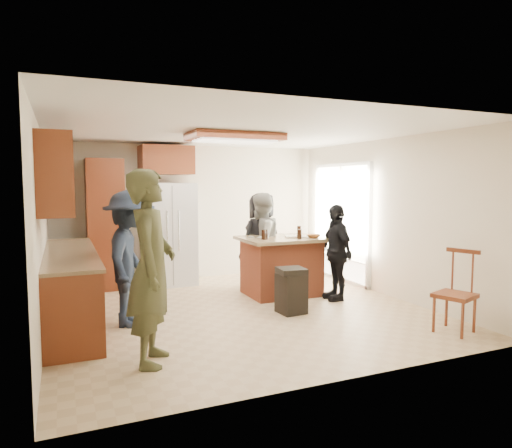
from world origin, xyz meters
name	(u,v)px	position (x,y,z in m)	size (l,w,h in m)	color
room_shell	(406,228)	(4.37, 1.64, 0.87)	(8.00, 5.20, 5.00)	tan
person_front_left	(151,267)	(-1.48, -1.39, 0.96)	(0.70, 0.51, 1.93)	#404126
person_behind_left	(261,242)	(0.74, 0.99, 0.82)	(0.80, 0.49, 1.64)	gray
person_behind_right	(262,240)	(0.87, 1.23, 0.82)	(0.80, 0.52, 1.64)	black
person_side_right	(336,252)	(1.59, 0.03, 0.74)	(0.86, 0.44, 1.47)	black
person_counter	(130,258)	(-1.51, -0.06, 0.85)	(1.10, 0.51, 1.71)	#182131
left_cabinetry	(66,249)	(-2.24, 0.40, 0.96)	(0.64, 3.00, 2.30)	maroon
back_wall_units	(121,208)	(-1.33, 2.20, 1.38)	(1.80, 0.60, 2.45)	maroon
refrigerator	(168,234)	(-0.55, 2.12, 0.90)	(0.90, 0.76, 1.80)	white
kitchen_island	(281,265)	(0.95, 0.64, 0.47)	(1.28, 1.03, 0.93)	#9D4328
island_items	(294,235)	(1.13, 0.54, 0.97)	(0.99, 0.67, 0.15)	silver
trash_bin	(291,290)	(0.61, -0.37, 0.32)	(0.40, 0.40, 0.63)	black
spindle_chair	(456,295)	(2.05, -1.87, 0.45)	(0.54, 0.54, 0.99)	maroon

